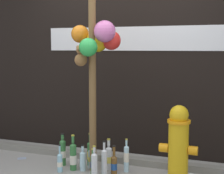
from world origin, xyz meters
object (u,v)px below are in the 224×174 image
bottle_3 (114,164)px  bottle_11 (73,157)px  bottle_4 (63,152)px  bottle_5 (90,153)px  bottle_0 (83,160)px  bottle_6 (126,158)px  memorial_post (95,23)px  fire_hydrant (178,143)px  bottle_1 (109,157)px  bottle_7 (91,158)px  bottle_9 (95,166)px  bottle_8 (104,161)px  bottle_2 (60,162)px  bottle_10 (93,165)px

bottle_3 → bottle_11: bearing=-174.7°
bottle_4 → bottle_5: size_ratio=0.99×
bottle_3 → bottle_4: bottle_4 is taller
bottle_0 → bottle_6: (0.48, 0.14, 0.04)m
memorial_post → fire_hydrant: (0.94, 0.00, -1.27)m
bottle_1 → bottle_3: bottle_1 is taller
bottle_7 → bottle_9: bearing=-60.9°
memorial_post → bottle_8: memorial_post is taller
bottle_5 → bottle_4: bearing=-161.0°
fire_hydrant → bottle_6: fire_hydrant is taller
bottle_9 → bottle_7: bearing=119.1°
bottle_2 → bottle_7: size_ratio=0.98×
bottle_7 → bottle_11: bearing=-140.9°
bottle_4 → bottle_9: bearing=-29.6°
bottle_4 → bottle_9: (0.55, -0.31, -0.00)m
bottle_10 → bottle_11: (-0.30, 0.11, 0.02)m
memorial_post → bottle_10: size_ratio=9.51×
bottle_6 → bottle_7: (-0.43, -0.02, -0.04)m
bottle_5 → bottle_8: size_ratio=1.01×
bottle_8 → bottle_11: 0.40m
fire_hydrant → bottle_9: (-0.84, -0.29, -0.25)m
memorial_post → bottle_11: 1.54m
bottle_4 → bottle_9: size_ratio=1.02×
bottle_1 → bottle_4: bottle_4 is taller
bottle_2 → bottle_11: bottle_11 is taller
memorial_post → fire_hydrant: 1.58m
bottle_8 → bottle_1: bearing=97.0°
fire_hydrant → bottle_2: size_ratio=2.56×
bottle_8 → bottle_11: size_ratio=0.94×
bottle_0 → bottle_9: 0.33m
bottle_2 → bottle_11: bearing=42.0°
bottle_8 → bottle_10: bearing=-146.2°
bottle_2 → bottle_8: 0.52m
bottle_0 → bottle_4: bearing=164.5°
bottle_2 → bottle_7: (0.28, 0.24, 0.01)m
bottle_3 → bottle_7: (-0.32, 0.09, 0.01)m
bottle_4 → bottle_6: 0.79m
bottle_0 → bottle_2: bearing=-150.9°
bottle_2 → memorial_post: bearing=26.9°
bottle_3 → bottle_1: bearing=130.9°
bottle_10 → bottle_8: bearing=33.8°
bottle_1 → bottle_4: size_ratio=0.93×
bottle_2 → bottle_4: 0.23m
bottle_6 → bottle_10: bearing=-138.6°
bottle_6 → bottle_3: bearing=-134.4°
bottle_3 → memorial_post: bearing=171.5°
bottle_10 → bottle_2: bearing=179.7°
bottle_6 → bottle_0: bearing=-164.4°
bottle_5 → bottle_8: bottle_5 is taller
bottle_1 → bottle_11: (-0.37, -0.17, 0.02)m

